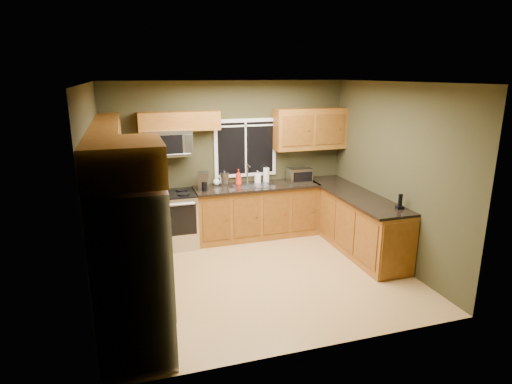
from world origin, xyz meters
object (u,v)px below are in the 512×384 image
soap_bottle_a (239,177)px  paper_towel_roll (266,175)px  microwave (168,143)px  kettle (225,178)px  cordless_phone (400,204)px  refrigerator (133,273)px  coffee_maker (204,182)px  range (173,219)px  toaster_oven (300,175)px  soap_bottle_c (217,181)px  soap_bottle_b (257,177)px

soap_bottle_a → paper_towel_roll: bearing=7.9°
soap_bottle_a → microwave: bearing=-180.0°
soap_bottle_a → kettle: bearing=169.6°
microwave → cordless_phone: size_ratio=3.49×
refrigerator → paper_towel_roll: refrigerator is taller
refrigerator → microwave: 3.10m
coffee_maker → kettle: 0.44m
coffee_maker → soap_bottle_a: 0.65m
range → toaster_oven: 2.34m
soap_bottle_c → cordless_phone: (2.23, -2.08, -0.01)m
coffee_maker → soap_bottle_b: (1.00, 0.20, -0.03)m
range → cordless_phone: size_ratio=4.31×
kettle → microwave: bearing=-177.3°
soap_bottle_a → soap_bottle_c: (-0.37, 0.09, -0.06)m
refrigerator → soap_bottle_c: (1.49, 3.00, 0.12)m
microwave → soap_bottle_a: bearing=0.0°
soap_bottle_a → refrigerator: bearing=-122.6°
refrigerator → soap_bottle_a: refrigerator is taller
toaster_oven → paper_towel_roll: (-0.56, 0.19, 0.00)m
microwave → soap_bottle_b: (1.53, 0.06, -0.68)m
refrigerator → coffee_maker: (1.22, 2.76, 0.18)m
paper_towel_roll → soap_bottle_b: bearing=-174.1°
paper_towel_roll → microwave: bearing=-177.5°
range → soap_bottle_a: 1.33m
coffee_maker → kettle: coffee_maker is taller
cordless_phone → paper_towel_roll: bearing=122.8°
refrigerator → soap_bottle_c: size_ratio=11.55×
soap_bottle_c → kettle: bearing=-20.9°
soap_bottle_c → range: bearing=-163.9°
soap_bottle_b → soap_bottle_c: bearing=177.1°
range → cordless_phone: bearing=-31.4°
range → soap_bottle_b: (1.53, 0.19, 0.58)m
microwave → soap_bottle_a: microwave is taller
soap_bottle_c → coffee_maker: bearing=-138.5°
refrigerator → soap_bottle_a: 3.45m
microwave → kettle: microwave is taller
soap_bottle_a → cordless_phone: bearing=-46.9°
soap_bottle_a → soap_bottle_b: (0.36, 0.06, -0.03)m
range → soap_bottle_a: soap_bottle_a is taller
range → soap_bottle_c: 1.00m
kettle → coffee_maker: bearing=-154.9°
range → soap_bottle_b: 1.65m
coffee_maker → kettle: (0.40, 0.19, -0.01)m
range → microwave: microwave is taller
range → soap_bottle_b: bearing=7.2°
soap_bottle_a → soap_bottle_b: soap_bottle_a is taller
coffee_maker → soap_bottle_b: bearing=11.3°
toaster_oven → coffee_maker: 1.73m
range → soap_bottle_a: size_ratio=3.40×
range → cordless_phone: cordless_phone is taller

